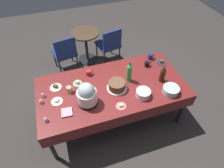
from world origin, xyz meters
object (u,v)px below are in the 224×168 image
(soda_bottle_lime_soda, at_px, (129,72))
(maroon_chair_left, at_px, (65,52))
(coffee_mug_red, at_px, (89,73))
(maroon_chair_right, at_px, (109,44))
(ceramic_snack_bowl, at_px, (143,93))
(potluck_table, at_px, (112,89))
(cupcake_cocoa, at_px, (46,120))
(glass_salad_bowl, at_px, (171,90))
(dessert_plate_cream, at_px, (57,101))
(cupcake_berry, at_px, (43,95))
(dessert_plate_charcoal, at_px, (161,62))
(coffee_mug_tan, at_px, (70,90))
(coffee_mug_black, at_px, (147,64))
(soda_bottle_cola, at_px, (163,75))
(round_cafe_table, at_px, (86,41))
(frosted_layer_cake, at_px, (117,85))
(dessert_plate_sage, at_px, (78,83))
(dessert_plate_white, at_px, (56,87))
(cupcake_rose, at_px, (41,101))
(dessert_plate_coral, at_px, (121,106))
(coffee_mug_navy, at_px, (151,56))
(slow_cooker, at_px, (87,95))

(soda_bottle_lime_soda, bearing_deg, maroon_chair_left, 120.48)
(coffee_mug_red, distance_m, maroon_chair_right, 1.32)
(ceramic_snack_bowl, xyz_separation_m, maroon_chair_right, (0.05, 1.75, -0.31))
(potluck_table, distance_m, cupcake_cocoa, 1.03)
(ceramic_snack_bowl, xyz_separation_m, coffee_mug_red, (-0.63, 0.66, -0.01))
(glass_salad_bowl, relative_size, dessert_plate_cream, 1.44)
(potluck_table, height_order, ceramic_snack_bowl, ceramic_snack_bowl)
(maroon_chair_right, bearing_deg, cupcake_cocoa, -128.45)
(potluck_table, distance_m, cupcake_berry, 0.99)
(dessert_plate_charcoal, xyz_separation_m, cupcake_berry, (-1.95, -0.15, 0.02))
(potluck_table, bearing_deg, dessert_plate_cream, -177.23)
(coffee_mug_tan, relative_size, maroon_chair_right, 0.14)
(cupcake_berry, height_order, maroon_chair_right, maroon_chair_right)
(cupcake_berry, bearing_deg, coffee_mug_black, 4.99)
(soda_bottle_cola, bearing_deg, round_cafe_table, 114.28)
(soda_bottle_lime_soda, xyz_separation_m, round_cafe_table, (-0.33, 1.62, -0.41))
(cupcake_cocoa, bearing_deg, dessert_plate_charcoal, 16.56)
(frosted_layer_cake, bearing_deg, dessert_plate_charcoal, 19.67)
(potluck_table, height_order, soda_bottle_lime_soda, soda_bottle_lime_soda)
(coffee_mug_black, bearing_deg, frosted_layer_cake, -153.29)
(dessert_plate_sage, xyz_separation_m, coffee_mug_red, (0.21, 0.14, 0.03))
(glass_salad_bowl, bearing_deg, dessert_plate_white, 158.74)
(cupcake_rose, xyz_separation_m, maroon_chair_right, (1.43, 1.44, -0.29))
(cupcake_berry, xyz_separation_m, coffee_mug_tan, (0.37, -0.03, 0.02))
(dessert_plate_coral, height_order, dessert_plate_cream, same)
(cupcake_berry, xyz_separation_m, coffee_mug_black, (1.67, 0.15, 0.01))
(dessert_plate_white, xyz_separation_m, coffee_mug_red, (0.53, 0.12, 0.03))
(frosted_layer_cake, bearing_deg, coffee_mug_navy, 31.55)
(dessert_plate_coral, distance_m, coffee_mug_black, 0.95)
(coffee_mug_black, height_order, maroon_chair_right, maroon_chair_right)
(dessert_plate_cream, bearing_deg, cupcake_rose, 167.81)
(dessert_plate_coral, relative_size, coffee_mug_red, 1.22)
(dessert_plate_white, distance_m, dessert_plate_sage, 0.32)
(dessert_plate_coral, relative_size, cupcake_rose, 2.12)
(dessert_plate_sage, bearing_deg, coffee_mug_navy, 8.75)
(maroon_chair_left, bearing_deg, coffee_mug_navy, -36.86)
(slow_cooker, xyz_separation_m, glass_salad_bowl, (1.17, -0.18, -0.12))
(cupcake_cocoa, relative_size, cupcake_berry, 1.00)
(dessert_plate_cream, xyz_separation_m, dessert_plate_sage, (0.34, 0.25, 0.00))
(cupcake_cocoa, bearing_deg, potluck_table, 17.78)
(cupcake_rose, xyz_separation_m, round_cafe_table, (0.97, 1.66, -0.28))
(dessert_plate_coral, xyz_separation_m, cupcake_cocoa, (-0.98, 0.08, 0.02))
(glass_salad_bowl, bearing_deg, cupcake_rose, 168.00)
(slow_cooker, relative_size, soda_bottle_lime_soda, 1.04)
(soda_bottle_cola, xyz_separation_m, maroon_chair_left, (-1.29, 1.56, -0.38))
(frosted_layer_cake, xyz_separation_m, soda_bottle_lime_soda, (0.23, 0.11, 0.10))
(dessert_plate_white, bearing_deg, coffee_mug_black, 0.94)
(cupcake_cocoa, xyz_separation_m, soda_bottle_cola, (1.73, 0.20, 0.09))
(coffee_mug_navy, bearing_deg, potluck_table, -153.47)
(maroon_chair_right, bearing_deg, round_cafe_table, 154.29)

